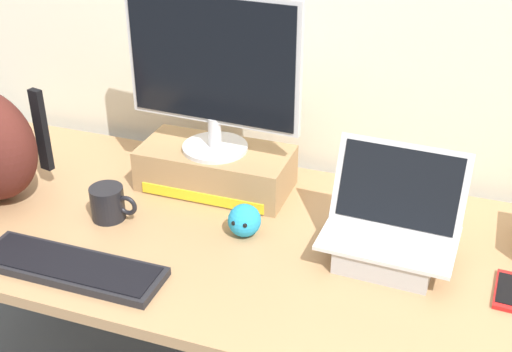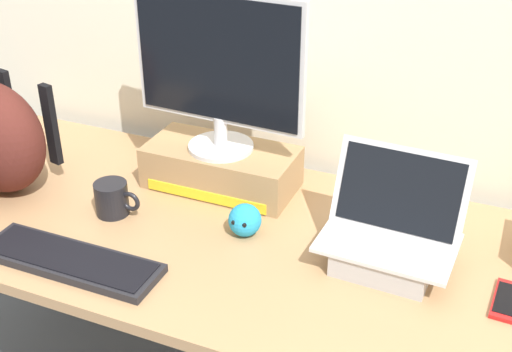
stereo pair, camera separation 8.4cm
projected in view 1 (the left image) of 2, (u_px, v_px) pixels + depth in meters
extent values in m
cube|color=#A87F56|center=(256.00, 243.00, 1.70)|extent=(1.99, 0.79, 0.03)
cylinder|color=#B2B2B7|center=(43.00, 227.00, 2.42)|extent=(0.05, 0.05, 0.71)
cube|color=#9E7A51|center=(216.00, 168.00, 1.89)|extent=(0.42, 0.20, 0.12)
cube|color=yellow|center=(201.00, 198.00, 1.82)|extent=(0.36, 0.00, 0.03)
cylinder|color=silver|center=(215.00, 147.00, 1.86)|extent=(0.18, 0.18, 0.01)
cylinder|color=silver|center=(215.00, 132.00, 1.83)|extent=(0.04, 0.04, 0.08)
cube|color=silver|center=(212.00, 60.00, 1.73)|extent=(0.48, 0.04, 0.35)
cube|color=black|center=(210.00, 61.00, 1.72)|extent=(0.46, 0.02, 0.33)
cube|color=#ADADB2|center=(388.00, 250.00, 1.60)|extent=(0.23, 0.21, 0.06)
cube|color=silver|center=(389.00, 238.00, 1.58)|extent=(0.32, 0.22, 0.01)
cube|color=#B7B7BC|center=(391.00, 232.00, 1.59)|extent=(0.28, 0.13, 0.00)
cube|color=silver|center=(399.00, 187.00, 1.58)|extent=(0.31, 0.09, 0.20)
cube|color=black|center=(399.00, 187.00, 1.58)|extent=(0.28, 0.08, 0.17)
cube|color=black|center=(71.00, 268.00, 1.57)|extent=(0.45, 0.14, 0.02)
cube|color=black|center=(70.00, 264.00, 1.56)|extent=(0.42, 0.12, 0.00)
cube|color=black|center=(41.00, 130.00, 1.84)|extent=(0.04, 0.03, 0.24)
cylinder|color=black|center=(108.00, 203.00, 1.75)|extent=(0.09, 0.09, 0.09)
torus|color=black|center=(127.00, 205.00, 1.73)|extent=(0.06, 0.01, 0.06)
cube|color=red|center=(512.00, 292.00, 1.50)|extent=(0.08, 0.14, 0.01)
cube|color=black|center=(512.00, 290.00, 1.50)|extent=(0.07, 0.11, 0.00)
sphere|color=#2393CC|center=(244.00, 220.00, 1.69)|extent=(0.08, 0.08, 0.08)
sphere|color=black|center=(234.00, 223.00, 1.66)|extent=(0.01, 0.01, 0.01)
sphere|color=black|center=(245.00, 225.00, 1.65)|extent=(0.01, 0.01, 0.01)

